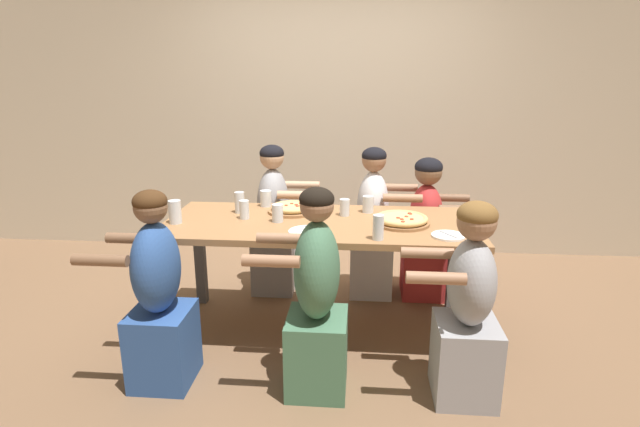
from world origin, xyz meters
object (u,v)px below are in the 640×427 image
empty_plate_b (448,236)px  diner_far_midright (373,229)px  drinking_glass_h (378,228)px  diner_far_right (425,233)px  drinking_glass_c (266,199)px  diner_near_center (316,303)px  diner_near_left (158,299)px  empty_plate_a (308,232)px  pizza_board_second (402,220)px  drinking_glass_d (175,213)px  drinking_glass_e (368,204)px  pizza_board_main (292,208)px  diner_near_right (468,311)px  drinking_glass_b (244,211)px  drinking_glass_g (278,213)px  drinking_glass_f (240,202)px  drinking_glass_a (345,208)px  diner_far_midleft (274,226)px

empty_plate_b → diner_far_midright: diner_far_midright is taller
drinking_glass_h → diner_far_right: diner_far_right is taller
drinking_glass_h → diner_far_midright: bearing=90.4°
drinking_glass_c → drinking_glass_h: 1.02m
diner_near_center → diner_near_left: diner_near_center is taller
diner_far_midright → empty_plate_a: bearing=-24.5°
pizza_board_second → empty_plate_b: size_ratio=1.81×
drinking_glass_d → drinking_glass_e: bearing=16.5°
pizza_board_main → diner_near_center: size_ratio=0.29×
diner_near_right → diner_near_center: size_ratio=0.95×
pizza_board_second → empty_plate_b: bearing=-42.6°
pizza_board_main → drinking_glass_d: size_ratio=2.24×
pizza_board_main → drinking_glass_b: 0.34m
drinking_glass_e → pizza_board_second: bearing=-51.2°
drinking_glass_g → drinking_glass_h: drinking_glass_h is taller
diner_near_left → drinking_glass_f: bearing=-18.9°
drinking_glass_e → empty_plate_b: bearing=-46.8°
drinking_glass_c → diner_near_right: bearing=-38.4°
drinking_glass_d → drinking_glass_f: (0.34, 0.27, 0.01)m
drinking_glass_a → drinking_glass_e: 0.18m
empty_plate_a → drinking_glass_d: drinking_glass_d is taller
empty_plate_a → drinking_glass_b: (-0.44, 0.26, 0.05)m
pizza_board_second → diner_near_right: size_ratio=0.32×
drinking_glass_a → drinking_glass_d: (-1.05, -0.26, 0.02)m
pizza_board_main → diner_near_center: bearing=-73.9°
empty_plate_b → diner_far_midleft: size_ratio=0.17×
drinking_glass_c → drinking_glass_e: size_ratio=1.01×
pizza_board_main → empty_plate_a: size_ratio=1.42×
empty_plate_b → drinking_glass_d: bearing=175.5°
diner_far_midleft → drinking_glass_g: bearing=12.3°
drinking_glass_d → diner_far_midright: bearing=31.3°
drinking_glass_f → diner_far_midleft: bearing=73.8°
pizza_board_main → drinking_glass_e: drinking_glass_e is taller
empty_plate_b → drinking_glass_a: (-0.61, 0.40, 0.04)m
drinking_glass_a → diner_far_right: size_ratio=0.10×
empty_plate_a → empty_plate_b: (0.81, -0.01, 0.00)m
pizza_board_second → drinking_glass_f: 1.08m
drinking_glass_f → diner_near_left: 0.90m
diner_far_right → empty_plate_a: bearing=-42.4°
empty_plate_b → diner_near_center: size_ratio=0.17×
drinking_glass_b → drinking_glass_d: (-0.41, -0.13, 0.01)m
drinking_glass_g → diner_near_left: size_ratio=0.10×
drinking_glass_b → diner_far_midright: 1.09m
drinking_glass_b → drinking_glass_c: bearing=76.4°
diner_far_midright → diner_near_right: bearing=20.1°
drinking_glass_e → diner_far_right: diner_far_right is taller
diner_far_midright → pizza_board_main: bearing=-51.5°
drinking_glass_g → diner_near_center: bearing=-63.6°
drinking_glass_g → drinking_glass_h: size_ratio=0.79×
empty_plate_b → diner_far_right: 0.93m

